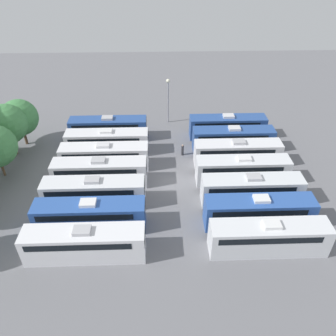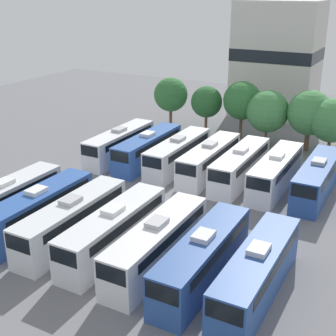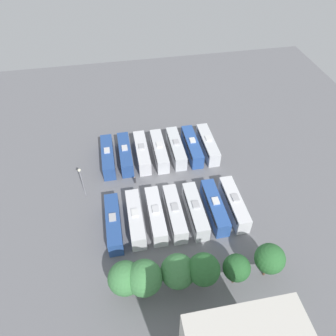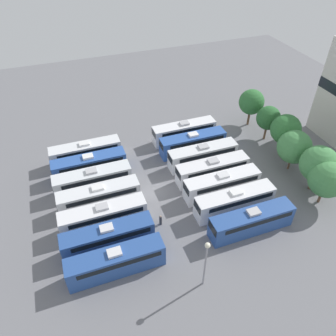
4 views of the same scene
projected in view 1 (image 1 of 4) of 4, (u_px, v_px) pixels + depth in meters
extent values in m
plane|color=slate|center=(172.00, 182.00, 40.91)|extent=(112.10, 112.10, 0.00)
cube|color=silver|center=(269.00, 238.00, 31.27)|extent=(2.49, 11.32, 3.27)
cube|color=black|center=(267.00, 231.00, 30.72)|extent=(2.53, 9.63, 0.72)
cube|color=black|center=(329.00, 230.00, 30.89)|extent=(2.19, 0.08, 1.14)
cube|color=white|center=(272.00, 224.00, 30.21)|extent=(1.20, 1.60, 0.35)
cube|color=#2D56A8|center=(259.00, 212.00, 34.19)|extent=(2.49, 11.32, 3.27)
cube|color=black|center=(257.00, 205.00, 33.64)|extent=(2.53, 9.63, 0.72)
cube|color=black|center=(314.00, 204.00, 33.82)|extent=(2.19, 0.08, 1.14)
cube|color=white|center=(262.00, 199.00, 33.14)|extent=(1.20, 1.60, 0.35)
cube|color=silver|center=(251.00, 190.00, 37.13)|extent=(2.49, 11.32, 3.27)
cube|color=black|center=(250.00, 184.00, 36.59)|extent=(2.53, 9.63, 0.72)
cube|color=black|center=(302.00, 183.00, 36.76)|extent=(2.19, 0.08, 1.14)
cube|color=#B2B2B7|center=(254.00, 177.00, 36.08)|extent=(1.20, 1.60, 0.35)
cube|color=silver|center=(242.00, 170.00, 40.20)|extent=(2.49, 11.32, 3.27)
cube|color=black|center=(241.00, 164.00, 39.66)|extent=(2.53, 9.63, 0.72)
cube|color=black|center=(289.00, 163.00, 39.83)|extent=(2.19, 0.08, 1.14)
cube|color=white|center=(244.00, 158.00, 39.15)|extent=(1.20, 1.60, 0.35)
cube|color=silver|center=(237.00, 154.00, 43.31)|extent=(2.49, 11.32, 3.27)
cube|color=black|center=(236.00, 148.00, 42.76)|extent=(2.53, 9.63, 0.72)
cube|color=black|center=(281.00, 147.00, 42.93)|extent=(2.19, 0.08, 1.14)
cube|color=#B2B2B7|center=(239.00, 142.00, 42.25)|extent=(1.20, 1.60, 0.35)
cube|color=#284C93|center=(233.00, 140.00, 46.25)|extent=(2.49, 11.32, 3.27)
cube|color=black|center=(232.00, 134.00, 45.70)|extent=(2.53, 9.63, 0.72)
cube|color=black|center=(274.00, 133.00, 45.88)|extent=(2.19, 0.08, 1.14)
cube|color=silver|center=(234.00, 128.00, 45.20)|extent=(1.20, 1.60, 0.35)
cube|color=#284C93|center=(227.00, 127.00, 49.29)|extent=(2.49, 11.32, 3.27)
cube|color=black|center=(226.00, 121.00, 48.75)|extent=(2.53, 9.63, 0.72)
cube|color=black|center=(265.00, 121.00, 48.92)|extent=(2.19, 0.08, 1.14)
cube|color=silver|center=(229.00, 116.00, 48.24)|extent=(1.20, 1.60, 0.35)
cube|color=white|center=(85.00, 244.00, 30.65)|extent=(2.49, 11.32, 3.27)
cube|color=black|center=(80.00, 237.00, 30.10)|extent=(2.53, 9.63, 0.72)
cube|color=black|center=(145.00, 236.00, 30.28)|extent=(2.19, 0.08, 1.14)
cube|color=#B2B2B7|center=(82.00, 230.00, 29.60)|extent=(1.20, 1.60, 0.35)
cube|color=#2D56A8|center=(90.00, 216.00, 33.69)|extent=(2.49, 11.32, 3.27)
cube|color=black|center=(86.00, 209.00, 33.15)|extent=(2.53, 9.63, 0.72)
cube|color=black|center=(145.00, 208.00, 33.32)|extent=(2.19, 0.08, 1.14)
cube|color=white|center=(88.00, 203.00, 32.64)|extent=(1.20, 1.60, 0.35)
cube|color=silver|center=(94.00, 193.00, 36.73)|extent=(2.49, 11.32, 3.27)
cube|color=black|center=(91.00, 186.00, 36.18)|extent=(2.53, 9.63, 0.72)
cube|color=black|center=(144.00, 185.00, 36.36)|extent=(2.19, 0.08, 1.14)
cube|color=#B2B2B7|center=(92.00, 180.00, 35.67)|extent=(1.20, 1.60, 0.35)
cube|color=silver|center=(100.00, 173.00, 39.82)|extent=(2.49, 11.32, 3.27)
cube|color=black|center=(97.00, 167.00, 39.27)|extent=(2.53, 9.63, 0.72)
cube|color=black|center=(146.00, 166.00, 39.45)|extent=(2.19, 0.08, 1.14)
cube|color=#B2B2B7|center=(98.00, 160.00, 38.77)|extent=(1.20, 1.60, 0.35)
cube|color=white|center=(105.00, 157.00, 42.63)|extent=(2.49, 11.32, 3.27)
cube|color=black|center=(102.00, 151.00, 42.08)|extent=(2.53, 9.63, 0.72)
cube|color=black|center=(148.00, 150.00, 42.26)|extent=(2.19, 0.08, 1.14)
cube|color=silver|center=(103.00, 145.00, 41.58)|extent=(1.20, 1.60, 0.35)
cube|color=silver|center=(108.00, 142.00, 45.63)|extent=(2.49, 11.32, 3.27)
cube|color=black|center=(105.00, 137.00, 45.08)|extent=(2.53, 9.63, 0.72)
cube|color=black|center=(148.00, 136.00, 45.26)|extent=(2.19, 0.08, 1.14)
cube|color=white|center=(106.00, 131.00, 44.58)|extent=(1.20, 1.60, 0.35)
cube|color=#284C93|center=(109.00, 129.00, 48.80)|extent=(2.49, 11.32, 3.27)
cube|color=black|center=(106.00, 123.00, 48.26)|extent=(2.53, 9.63, 0.72)
cube|color=black|center=(146.00, 123.00, 48.43)|extent=(2.19, 0.08, 1.14)
cube|color=#B2B2B7|center=(107.00, 118.00, 47.75)|extent=(1.20, 1.60, 0.35)
cylinder|color=#333338|center=(182.00, 150.00, 45.62)|extent=(0.36, 0.36, 1.43)
sphere|color=tan|center=(183.00, 145.00, 45.14)|extent=(0.24, 0.24, 0.24)
cylinder|color=gray|center=(168.00, 103.00, 52.09)|extent=(0.20, 0.20, 6.84)
sphere|color=#EAE5C6|center=(168.00, 81.00, 50.00)|extent=(0.60, 0.60, 0.60)
cylinder|color=brown|center=(2.00, 167.00, 41.44)|extent=(0.31, 0.31, 2.51)
cylinder|color=brown|center=(13.00, 145.00, 45.43)|extent=(0.58, 0.58, 2.84)
sphere|color=#428447|center=(7.00, 124.00, 43.51)|extent=(5.37, 5.37, 5.37)
cylinder|color=brown|center=(25.00, 136.00, 47.77)|extent=(0.39, 0.39, 2.51)
sphere|color=#428447|center=(20.00, 117.00, 46.00)|extent=(5.12, 5.12, 5.12)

